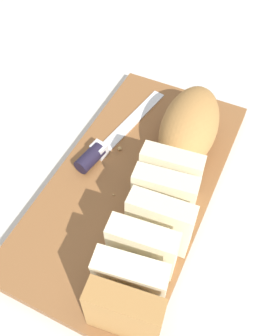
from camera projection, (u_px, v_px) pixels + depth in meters
name	position (u px, v px, depth m)	size (l,w,h in m)	color
ground_plane	(135.00, 187.00, 0.60)	(3.00, 3.00, 0.00)	beige
cutting_board	(135.00, 183.00, 0.59)	(0.47, 0.24, 0.02)	brown
bread_loaf	(172.00, 175.00, 0.54)	(0.42, 0.13, 0.09)	#A8753D
bread_knife	(101.00, 149.00, 0.61)	(0.24, 0.07, 0.03)	silver
crumb_near_knife	(154.00, 164.00, 0.60)	(0.01, 0.01, 0.01)	tan
crumb_near_loaf	(142.00, 206.00, 0.55)	(0.00, 0.00, 0.00)	tan
crumb_stray_left	(120.00, 148.00, 0.62)	(0.01, 0.01, 0.01)	tan
crumb_stray_right	(114.00, 195.00, 0.57)	(0.00, 0.00, 0.00)	tan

